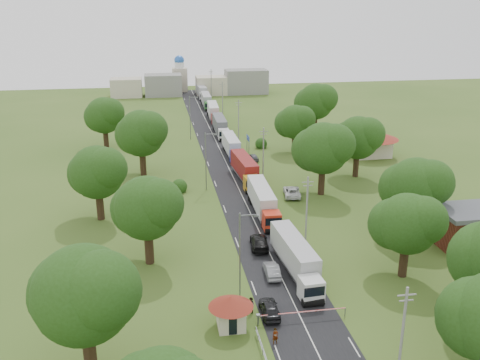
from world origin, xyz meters
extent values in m
plane|color=#39561C|center=(0.00, 0.00, 0.00)|extent=(260.00, 260.00, 0.00)
cube|color=black|center=(0.00, 20.00, 0.00)|extent=(8.00, 200.00, 0.04)
cylinder|color=slate|center=(-4.50, -25.00, 0.55)|extent=(0.20, 0.20, 1.10)
cube|color=slate|center=(-4.50, -25.00, 1.05)|extent=(0.35, 0.35, 0.25)
cylinder|color=red|center=(0.00, -25.00, 1.00)|extent=(9.00, 0.12, 0.12)
cylinder|color=slate|center=(4.50, -25.00, 0.50)|extent=(0.10, 0.10, 1.00)
cube|color=beige|center=(-7.20, -25.00, 1.20)|extent=(2.60, 2.60, 2.40)
cone|color=maroon|center=(-7.20, -25.00, 2.90)|extent=(4.40, 4.40, 1.10)
cube|color=black|center=(-5.89, -25.00, 1.40)|extent=(0.02, 1.20, 0.90)
cube|color=black|center=(-7.20, -26.31, 1.00)|extent=(0.80, 0.02, 1.90)
cylinder|color=slate|center=(5.20, 33.80, 2.00)|extent=(0.12, 0.12, 4.00)
cylinder|color=slate|center=(5.20, 36.20, 2.00)|extent=(0.12, 0.12, 4.00)
cube|color=navy|center=(5.20, 35.00, 3.60)|extent=(0.06, 3.00, 1.00)
cube|color=silver|center=(5.20, 35.00, 3.60)|extent=(0.07, 3.10, 0.06)
cylinder|color=gray|center=(5.50, -35.00, 4.50)|extent=(0.24, 0.24, 9.00)
cube|color=gray|center=(5.50, -35.00, 8.30)|extent=(1.60, 0.10, 0.10)
cube|color=gray|center=(5.50, -35.00, 7.80)|extent=(1.20, 0.10, 0.10)
cylinder|color=gray|center=(5.50, -7.00, 4.50)|extent=(0.24, 0.24, 9.00)
cube|color=gray|center=(5.50, -7.00, 8.30)|extent=(1.60, 0.10, 0.10)
cube|color=gray|center=(5.50, -7.00, 7.80)|extent=(1.20, 0.10, 0.10)
cylinder|color=gray|center=(5.50, 21.00, 4.50)|extent=(0.24, 0.24, 9.00)
cube|color=gray|center=(5.50, 21.00, 8.30)|extent=(1.60, 0.10, 0.10)
cube|color=gray|center=(5.50, 21.00, 7.80)|extent=(1.20, 0.10, 0.10)
cylinder|color=gray|center=(5.50, 49.00, 4.50)|extent=(0.24, 0.24, 9.00)
cube|color=gray|center=(5.50, 49.00, 8.30)|extent=(1.60, 0.10, 0.10)
cube|color=gray|center=(5.50, 49.00, 7.80)|extent=(1.20, 0.10, 0.10)
cylinder|color=gray|center=(5.50, 77.00, 4.50)|extent=(0.24, 0.24, 9.00)
cube|color=gray|center=(5.50, 77.00, 8.30)|extent=(1.60, 0.10, 0.10)
cube|color=gray|center=(5.50, 77.00, 7.80)|extent=(1.20, 0.10, 0.10)
cylinder|color=gray|center=(5.50, 105.00, 4.50)|extent=(0.24, 0.24, 9.00)
cube|color=gray|center=(5.50, 105.00, 8.30)|extent=(1.60, 0.10, 0.10)
cube|color=gray|center=(5.50, 105.00, 7.80)|extent=(1.20, 0.10, 0.10)
cylinder|color=slate|center=(-5.50, -20.00, 5.00)|extent=(0.16, 0.16, 10.00)
cube|color=slate|center=(-4.60, -20.00, 9.70)|extent=(1.80, 0.10, 0.10)
cube|color=slate|center=(-3.80, -20.00, 9.55)|extent=(0.50, 0.22, 0.15)
cylinder|color=slate|center=(-5.50, 15.00, 5.00)|extent=(0.16, 0.16, 10.00)
cube|color=slate|center=(-4.60, 15.00, 9.70)|extent=(1.80, 0.10, 0.10)
cube|color=slate|center=(-3.80, 15.00, 9.55)|extent=(0.50, 0.22, 0.15)
cylinder|color=slate|center=(-5.50, 50.00, 5.00)|extent=(0.16, 0.16, 10.00)
cube|color=slate|center=(-4.60, 50.00, 9.70)|extent=(1.80, 0.10, 0.10)
cube|color=slate|center=(-3.80, 50.00, 9.55)|extent=(0.50, 0.22, 0.15)
sphere|color=#1F4011|center=(10.90, -36.62, 6.67)|extent=(6.60, 6.60, 6.60)
cylinder|color=#382616|center=(14.00, -18.00, 1.92)|extent=(1.04, 1.04, 3.85)
sphere|color=#1F4011|center=(14.00, -18.00, 6.60)|extent=(7.00, 7.00, 7.00)
sphere|color=#1F4011|center=(15.25, -19.00, 7.35)|extent=(5.50, 5.50, 5.50)
sphere|color=#1F4011|center=(13.00, -16.75, 6.10)|extent=(6.00, 6.00, 6.00)
cylinder|color=#382616|center=(20.00, -8.00, 2.10)|extent=(1.08, 1.08, 4.20)
sphere|color=#1F4011|center=(20.00, -8.00, 7.22)|extent=(7.70, 7.70, 7.70)
sphere|color=#1F4011|center=(21.38, -9.10, 8.05)|extent=(6.05, 6.05, 6.05)
sphere|color=#1F4011|center=(18.90, -6.62, 6.67)|extent=(6.60, 6.60, 6.60)
cylinder|color=#382616|center=(13.00, 10.00, 2.27)|extent=(1.12, 1.12, 4.55)
sphere|color=#1F4011|center=(13.00, 10.00, 7.85)|extent=(8.40, 8.40, 8.40)
sphere|color=#1F4011|center=(14.50, 8.80, 8.75)|extent=(6.60, 6.60, 6.60)
sphere|color=#1F4011|center=(11.80, 11.50, 7.25)|extent=(7.20, 7.20, 7.20)
cylinder|color=#382616|center=(22.00, 18.00, 2.10)|extent=(1.08, 1.08, 4.20)
sphere|color=#1F4011|center=(22.00, 18.00, 7.22)|extent=(7.70, 7.70, 7.70)
sphere|color=#1F4011|center=(23.38, 16.90, 8.05)|extent=(6.05, 6.05, 6.05)
sphere|color=#1F4011|center=(20.90, 19.38, 6.67)|extent=(6.60, 6.60, 6.60)
cylinder|color=#382616|center=(15.00, 35.00, 1.92)|extent=(1.04, 1.04, 3.85)
sphere|color=#1F4011|center=(15.00, 35.00, 6.60)|extent=(7.00, 7.00, 7.00)
sphere|color=#1F4011|center=(16.25, 34.00, 7.35)|extent=(5.50, 5.50, 5.50)
sphere|color=#1F4011|center=(14.00, 36.25, 6.10)|extent=(6.00, 6.00, 6.00)
cylinder|color=#382616|center=(24.00, 50.00, 2.27)|extent=(1.12, 1.12, 4.55)
sphere|color=#1F4011|center=(24.00, 50.00, 7.85)|extent=(8.40, 8.40, 8.40)
sphere|color=#1F4011|center=(25.50, 48.80, 8.75)|extent=(6.60, 6.60, 6.60)
sphere|color=#1F4011|center=(22.80, 51.50, 7.25)|extent=(7.20, 7.20, 7.20)
cylinder|color=#382616|center=(-20.00, -30.00, 2.27)|extent=(1.12, 1.12, 4.55)
sphere|color=#1F4011|center=(-20.00, -30.00, 7.85)|extent=(8.40, 8.40, 8.40)
sphere|color=#1F4011|center=(-18.50, -31.20, 8.75)|extent=(6.60, 6.60, 6.60)
sphere|color=#1F4011|center=(-21.20, -28.50, 7.25)|extent=(7.20, 7.20, 7.20)
cylinder|color=#382616|center=(-15.00, -10.00, 2.10)|extent=(1.08, 1.08, 4.20)
sphere|color=#1F4011|center=(-15.00, -10.00, 7.22)|extent=(7.70, 7.70, 7.70)
sphere|color=#1F4011|center=(-13.62, -11.10, 8.05)|extent=(6.05, 6.05, 6.05)
sphere|color=#1F4011|center=(-16.10, -8.62, 6.67)|extent=(6.60, 6.60, 6.60)
cylinder|color=#382616|center=(-22.00, 5.00, 2.10)|extent=(1.08, 1.08, 4.20)
sphere|color=#1F4011|center=(-22.00, 5.00, 7.22)|extent=(7.70, 7.70, 7.70)
sphere|color=#1F4011|center=(-20.62, 3.90, 8.05)|extent=(6.05, 6.05, 6.05)
sphere|color=#1F4011|center=(-23.10, 6.38, 6.67)|extent=(6.60, 6.60, 6.60)
cylinder|color=#382616|center=(-16.00, 25.00, 2.27)|extent=(1.12, 1.12, 4.55)
sphere|color=#1F4011|center=(-16.00, 25.00, 7.85)|extent=(8.40, 8.40, 8.40)
sphere|color=#1F4011|center=(-14.50, 23.80, 8.75)|extent=(6.60, 6.60, 6.60)
sphere|color=#1F4011|center=(-17.20, 26.50, 7.25)|extent=(7.20, 7.20, 7.20)
cylinder|color=#382616|center=(-24.00, 45.00, 2.10)|extent=(1.08, 1.08, 4.20)
sphere|color=#1F4011|center=(-24.00, 45.00, 7.22)|extent=(7.70, 7.70, 7.70)
sphere|color=#1F4011|center=(-22.62, 43.90, 8.05)|extent=(6.05, 6.05, 6.05)
sphere|color=#1F4011|center=(-25.10, 46.38, 6.67)|extent=(6.60, 6.60, 6.60)
cube|color=maroon|center=(26.00, -12.00, 2.30)|extent=(8.00, 6.00, 4.60)
cube|color=#47494F|center=(26.00, -12.00, 4.90)|extent=(8.60, 6.60, 0.60)
cube|color=beige|center=(30.00, 30.00, 2.00)|extent=(7.00, 5.00, 4.00)
cone|color=maroon|center=(30.00, 30.00, 4.90)|extent=(10.08, 10.08, 1.80)
cube|color=gray|center=(-10.00, 110.00, 3.50)|extent=(12.00, 8.00, 7.00)
cube|color=beige|center=(6.00, 110.00, 3.00)|extent=(10.00, 8.00, 6.00)
cube|color=gray|center=(18.00, 110.00, 4.00)|extent=(14.00, 8.00, 8.00)
cube|color=beige|center=(-22.00, 110.00, 3.00)|extent=(10.00, 8.00, 6.00)
cube|color=beige|center=(-4.00, 118.00, 4.00)|extent=(5.00, 5.00, 8.00)
cylinder|color=silver|center=(-4.00, 118.00, 9.00)|extent=(3.20, 3.20, 2.00)
sphere|color=#2659B2|center=(-4.00, 118.00, 10.60)|extent=(3.40, 3.40, 3.40)
cube|color=silver|center=(1.86, -21.71, 1.52)|extent=(2.51, 2.51, 2.45)
cube|color=black|center=(1.86, -22.90, 1.87)|extent=(2.25, 0.17, 1.08)
cube|color=slate|center=(1.86, -22.84, 0.54)|extent=(2.17, 0.39, 0.34)
cube|color=slate|center=(1.86, -14.84, 0.74)|extent=(3.00, 11.42, 0.29)
cube|color=#B3B2B7|center=(1.86, -14.55, 2.50)|extent=(3.21, 11.72, 2.95)
cylinder|color=black|center=(1.86, -22.60, 0.49)|extent=(2.31, 0.98, 0.98)
cylinder|color=black|center=(1.86, -20.83, 0.49)|extent=(2.31, 0.98, 0.98)
cylinder|color=black|center=(1.86, -11.40, 0.49)|extent=(2.31, 0.98, 0.98)
cylinder|color=black|center=(1.86, -9.93, 0.49)|extent=(2.31, 0.98, 0.98)
cube|color=red|center=(1.72, -3.14, 1.54)|extent=(2.43, 2.43, 2.48)
cube|color=black|center=(1.72, -4.34, 1.88)|extent=(2.28, 0.07, 1.09)
cube|color=slate|center=(1.72, -4.29, 0.55)|extent=(2.19, 0.30, 0.35)
cube|color=slate|center=(1.72, 3.80, 0.74)|extent=(2.54, 11.45, 0.30)
cube|color=silver|center=(1.72, 4.09, 2.53)|extent=(2.75, 11.75, 2.97)
cylinder|color=black|center=(1.72, -4.04, 0.50)|extent=(2.33, 0.99, 0.99)
cylinder|color=black|center=(1.72, -2.25, 0.50)|extent=(2.33, 0.99, 0.99)
cylinder|color=black|center=(1.72, 7.27, 0.50)|extent=(2.33, 0.99, 0.99)
cylinder|color=black|center=(1.72, 8.75, 0.50)|extent=(2.33, 0.99, 0.99)
cube|color=#C28716|center=(1.83, 12.77, 1.53)|extent=(2.52, 2.52, 2.46)
cube|color=black|center=(1.83, 11.58, 1.87)|extent=(2.26, 0.17, 1.08)
cube|color=slate|center=(1.83, 11.64, 0.54)|extent=(2.18, 0.39, 0.35)
cube|color=slate|center=(1.83, 19.68, 0.74)|extent=(3.01, 11.46, 0.30)
cube|color=maroon|center=(1.83, 19.97, 2.51)|extent=(3.23, 11.77, 2.96)
cylinder|color=black|center=(1.83, 11.89, 0.49)|extent=(2.32, 0.99, 0.99)
cylinder|color=black|center=(1.83, 13.66, 0.49)|extent=(2.32, 0.99, 0.99)
cylinder|color=black|center=(1.83, 23.13, 0.49)|extent=(2.32, 0.99, 0.99)
cylinder|color=black|center=(1.83, 24.61, 0.49)|extent=(2.32, 0.99, 0.99)
cube|color=navy|center=(1.82, 29.24, 1.45)|extent=(2.26, 2.26, 2.34)
cube|color=black|center=(1.82, 28.11, 1.78)|extent=(2.15, 0.03, 1.03)
cube|color=slate|center=(1.82, 28.16, 0.51)|extent=(2.06, 0.26, 0.33)
cube|color=slate|center=(1.82, 35.79, 0.70)|extent=(2.21, 10.77, 0.28)
cube|color=silver|center=(1.82, 36.07, 2.39)|extent=(2.40, 11.05, 2.81)
cylinder|color=black|center=(1.82, 28.40, 0.47)|extent=(2.20, 0.94, 0.94)
cylinder|color=black|center=(1.82, 30.08, 0.47)|extent=(2.20, 0.94, 0.94)
cylinder|color=black|center=(1.82, 39.06, 0.47)|extent=(2.20, 0.94, 0.94)
cylinder|color=black|center=(1.82, 40.47, 0.47)|extent=(2.20, 0.94, 0.94)
cube|color=white|center=(1.81, 47.39, 1.51)|extent=(2.38, 2.38, 2.44)
cube|color=black|center=(1.81, 46.21, 1.85)|extent=(2.24, 0.06, 1.07)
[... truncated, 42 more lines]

